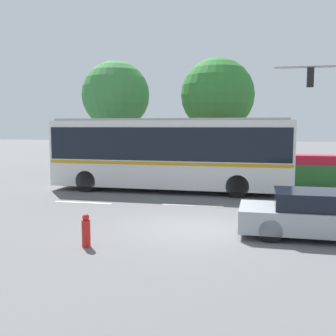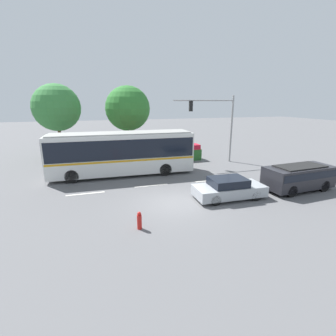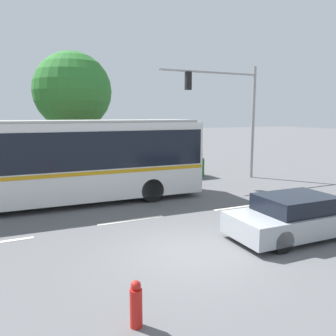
{
  "view_description": "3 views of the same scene",
  "coord_description": "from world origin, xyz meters",
  "views": [
    {
      "loc": [
        1.56,
        -11.71,
        3.09
      ],
      "look_at": [
        -1.4,
        2.84,
        1.51
      ],
      "focal_mm": 42.35,
      "sensor_mm": 36.0,
      "label": 1
    },
    {
      "loc": [
        -4.26,
        -12.67,
        5.74
      ],
      "look_at": [
        0.86,
        3.82,
        1.06
      ],
      "focal_mm": 26.21,
      "sensor_mm": 36.0,
      "label": 2
    },
    {
      "loc": [
        -4.34,
        -7.66,
        3.7
      ],
      "look_at": [
        1.29,
        4.17,
        1.62
      ],
      "focal_mm": 36.74,
      "sensor_mm": 36.0,
      "label": 3
    }
  ],
  "objects": [
    {
      "name": "street_tree_left",
      "position": [
        -7.4,
        14.45,
        5.17
      ],
      "size": [
        4.61,
        4.61,
        7.49
      ],
      "color": "brown",
      "rests_on": "ground"
    },
    {
      "name": "lane_stripe_near",
      "position": [
        4.0,
        3.17,
        0.01
      ],
      "size": [
        2.4,
        0.16,
        0.01
      ],
      "primitive_type": "cube",
      "color": "silver",
      "rests_on": "ground"
    },
    {
      "name": "flowering_hedge",
      "position": [
        0.75,
        10.09,
        0.77
      ],
      "size": [
        10.82,
        1.28,
        1.57
      ],
      "color": "#286028",
      "rests_on": "ground"
    },
    {
      "name": "ground_plane",
      "position": [
        0.0,
        0.0,
        0.0
      ],
      "size": [
        140.0,
        140.0,
        0.0
      ],
      "primitive_type": "plane",
      "color": "#5B5B5E"
    },
    {
      "name": "lane_stripe_far",
      "position": [
        -4.95,
        3.05,
        0.01
      ],
      "size": [
        2.4,
        0.16,
        0.01
      ],
      "primitive_type": "cube",
      "color": "silver",
      "rests_on": "ground"
    },
    {
      "name": "traffic_light_pole",
      "position": [
        7.15,
        8.2,
        4.2
      ],
      "size": [
        6.01,
        0.24,
        6.31
      ],
      "rotation": [
        0.0,
        0.0,
        3.14
      ],
      "color": "gray",
      "rests_on": "ground"
    },
    {
      "name": "fire_hydrant",
      "position": [
        -2.47,
        -2.43,
        0.41
      ],
      "size": [
        0.22,
        0.22,
        0.86
      ],
      "color": "red",
      "rests_on": "ground"
    },
    {
      "name": "city_bus",
      "position": [
        -2.08,
        6.66,
        1.95
      ],
      "size": [
        11.29,
        2.87,
        3.44
      ],
      "rotation": [
        0.0,
        0.0,
        3.11
      ],
      "color": "silver",
      "rests_on": "ground"
    },
    {
      "name": "lane_stripe_mid",
      "position": [
        -0.52,
        3.36,
        0.01
      ],
      "size": [
        2.4,
        0.16,
        0.01
      ],
      "primitive_type": "cube",
      "color": "silver",
      "rests_on": "ground"
    },
    {
      "name": "suv_left_lane",
      "position": [
        8.67,
        -0.37,
        0.99
      ],
      "size": [
        4.79,
        2.21,
        1.69
      ],
      "rotation": [
        0.0,
        0.0,
        0.06
      ],
      "color": "#232328",
      "rests_on": "ground"
    },
    {
      "name": "sedan_foreground",
      "position": [
        3.48,
        -0.29,
        0.62
      ],
      "size": [
        4.36,
        1.94,
        1.29
      ],
      "rotation": [
        0.0,
        0.0,
        -0.03
      ],
      "color": "#9EA3A8",
      "rests_on": "ground"
    },
    {
      "name": "street_tree_centre",
      "position": [
        -0.44,
        14.02,
        5.04
      ],
      "size": [
        4.68,
        4.68,
        7.4
      ],
      "color": "brown",
      "rests_on": "ground"
    }
  ]
}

